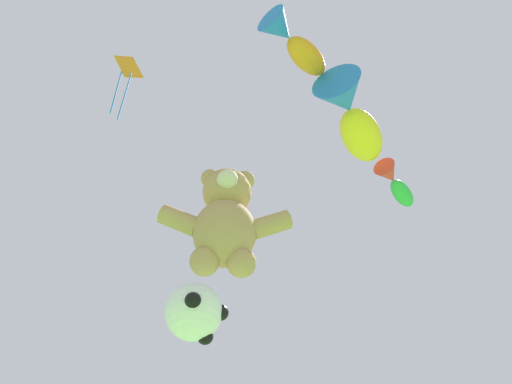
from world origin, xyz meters
name	(u,v)px	position (x,y,z in m)	size (l,w,h in m)	color
teddy_bear_kite	(226,219)	(-0.52, 4.23, 7.07)	(2.13, 0.94, 2.16)	tan
soccer_ball_kite	(195,312)	(-0.85, 4.09, 5.29)	(0.83, 0.83, 0.77)	white
fish_kite_tangerine	(293,43)	(0.71, 3.49, 11.56)	(1.71, 1.68, 0.71)	orange
fish_kite_goldfin	(353,117)	(2.20, 4.92, 11.02)	(2.12, 2.62, 1.12)	yellow
fish_kite_emerald	(396,184)	(3.64, 6.76, 10.84)	(1.40, 1.60, 0.55)	green
diamond_kite	(127,74)	(-3.11, 4.93, 12.29)	(0.67, 0.59, 2.46)	orange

